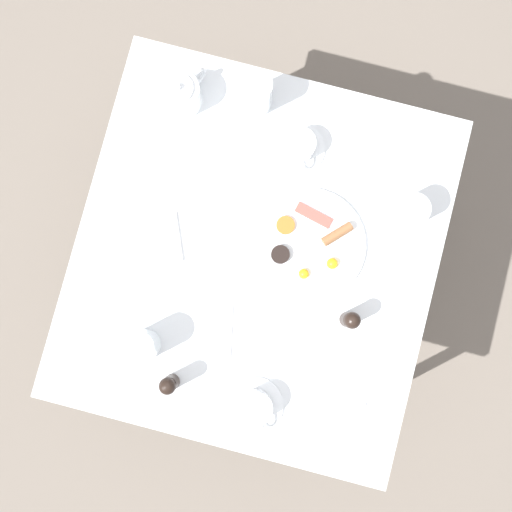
{
  "coord_description": "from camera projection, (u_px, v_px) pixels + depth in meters",
  "views": [
    {
      "loc": [
        -0.12,
        -0.03,
        2.36
      ],
      "look_at": [
        0.0,
        0.0,
        0.78
      ],
      "focal_mm": 42.0,
      "sensor_mm": 36.0,
      "label": 1
    }
  ],
  "objects": [
    {
      "name": "ground_plane",
      "position": [
        256.0,
        272.0,
        2.37
      ],
      "size": [
        8.0,
        8.0,
        0.0
      ],
      "primitive_type": "plane",
      "color": "#70665B"
    },
    {
      "name": "table",
      "position": [
        256.0,
        259.0,
        1.69
      ],
      "size": [
        1.02,
        0.97,
        0.76
      ],
      "color": "silver",
      "rests_on": "ground_plane"
    },
    {
      "name": "breakfast_plate",
      "position": [
        309.0,
        245.0,
        1.6
      ],
      "size": [
        0.31,
        0.31,
        0.04
      ],
      "color": "white",
      "rests_on": "table"
    },
    {
      "name": "teapot_near",
      "position": [
        181.0,
        94.0,
        1.6
      ],
      "size": [
        0.17,
        0.11,
        0.12
      ],
      "rotation": [
        0.0,
        0.0,
        2.65
      ],
      "color": "white",
      "rests_on": "table"
    },
    {
      "name": "teacup_with_saucer_left",
      "position": [
        299.0,
        146.0,
        1.6
      ],
      "size": [
        0.15,
        0.15,
        0.07
      ],
      "color": "white",
      "rests_on": "table"
    },
    {
      "name": "teacup_with_saucer_right",
      "position": [
        256.0,
        407.0,
        1.55
      ],
      "size": [
        0.15,
        0.15,
        0.07
      ],
      "color": "white",
      "rests_on": "table"
    },
    {
      "name": "water_glass_tall",
      "position": [
        142.0,
        346.0,
        1.53
      ],
      "size": [
        0.08,
        0.08,
        0.12
      ],
      "color": "white",
      "rests_on": "table"
    },
    {
      "name": "water_glass_short",
      "position": [
        409.0,
        212.0,
        1.56
      ],
      "size": [
        0.08,
        0.08,
        0.12
      ],
      "color": "white",
      "rests_on": "table"
    },
    {
      "name": "wine_glass_spare",
      "position": [
        257.0,
        94.0,
        1.58
      ],
      "size": [
        0.08,
        0.08,
        0.14
      ],
      "color": "white",
      "rests_on": "table"
    },
    {
      "name": "pepper_grinder",
      "position": [
        169.0,
        385.0,
        1.53
      ],
      "size": [
        0.04,
        0.04,
        0.11
      ],
      "color": "black",
      "rests_on": "table"
    },
    {
      "name": "salt_grinder",
      "position": [
        350.0,
        320.0,
        1.54
      ],
      "size": [
        0.04,
        0.04,
        0.11
      ],
      "color": "black",
      "rests_on": "table"
    },
    {
      "name": "napkin_folded",
      "position": [
        162.0,
        239.0,
        1.61
      ],
      "size": [
        0.16,
        0.14,
        0.01
      ],
      "rotation": [
        0.0,
        0.0,
        3.55
      ],
      "color": "white",
      "rests_on": "table"
    },
    {
      "name": "fork_by_plate",
      "position": [
        335.0,
        409.0,
        1.58
      ],
      "size": [
        0.08,
        0.16,
        0.0
      ],
      "rotation": [
        0.0,
        0.0,
        3.55
      ],
      "color": "silver",
      "rests_on": "table"
    },
    {
      "name": "knife_by_plate",
      "position": [
        229.0,
        331.0,
        1.59
      ],
      "size": [
        0.19,
        0.05,
        0.0
      ],
      "rotation": [
        0.0,
        0.0,
        4.92
      ],
      "color": "silver",
      "rests_on": "table"
    }
  ]
}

